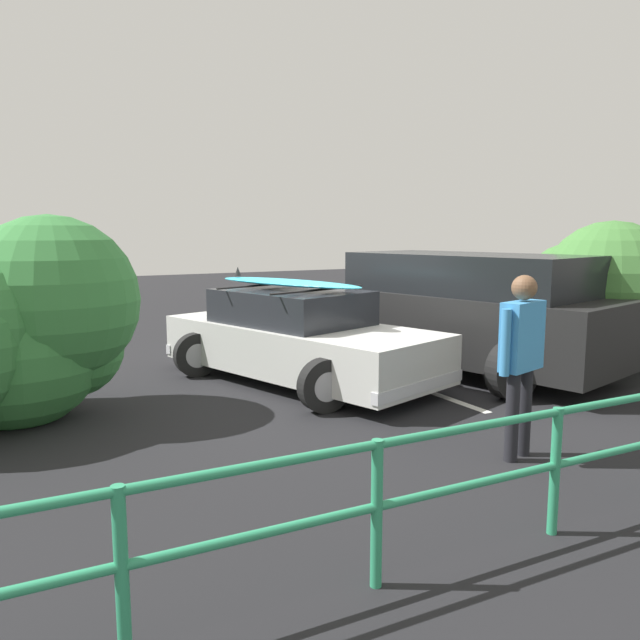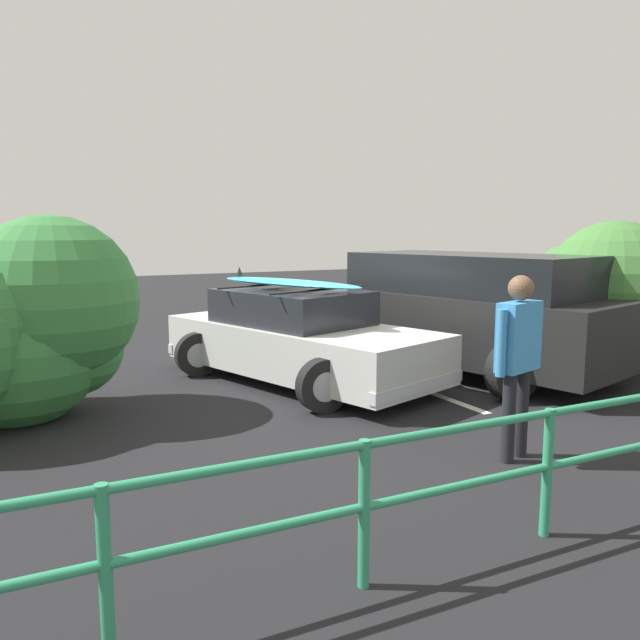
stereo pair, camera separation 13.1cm
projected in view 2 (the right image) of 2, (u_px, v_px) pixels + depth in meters
The scene contains 8 objects.
ground_plane at pixel (327, 376), 9.17m from camera, with size 44.00×44.00×0.02m, color black.
parking_stripe at pixel (374, 372), 9.38m from camera, with size 4.89×0.12×0.00m, color silver.
sedan_car at pixel (298, 337), 8.75m from camera, with size 3.02×4.51×1.57m.
suv_car at pixel (467, 311), 9.29m from camera, with size 3.19×4.81×1.77m.
person_bystander at pixel (518, 350), 5.66m from camera, with size 0.65×0.31×1.71m.
railing_fence at pixel (548, 452), 4.27m from camera, with size 8.77×0.33×0.91m.
bush_near_left at pixel (6, 331), 6.80m from camera, with size 2.98×2.22×2.39m.
bush_near_right at pixel (621, 295), 9.88m from camera, with size 3.37×2.53×2.36m.
Camera 2 is at (4.25, 7.89, 2.11)m, focal length 35.00 mm.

